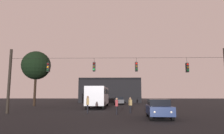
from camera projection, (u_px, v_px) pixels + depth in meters
The scene contains 10 objects.
ground_plane at pixel (117, 107), 32.64m from camera, with size 168.00×168.00×0.00m, color black.
overhead_signal_span at pixel (116, 77), 20.60m from camera, with size 22.21×0.44×6.58m.
city_bus at pixel (98, 95), 30.85m from camera, with size 2.65×11.03×3.00m.
car_near_right at pixel (159, 108), 16.49m from camera, with size 2.08×4.43×1.52m.
car_far_left at pixel (119, 100), 40.42m from camera, with size 1.96×4.39×1.52m.
pedestrian_crossing_left at pixel (117, 105), 19.57m from camera, with size 0.27×0.38×1.59m.
pedestrian_crossing_center at pixel (130, 104), 21.07m from camera, with size 0.35×0.42×1.61m.
pedestrian_crossing_right at pixel (88, 103), 20.62m from camera, with size 0.32×0.41×1.77m.
corner_building at pixel (110, 91), 53.86m from camera, with size 15.11×10.26×6.04m.
tree_left_silhouette at pixel (36, 66), 35.67m from camera, with size 4.96×4.96×9.49m.
Camera 1 is at (0.05, -8.71, 1.84)m, focal length 32.74 mm.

